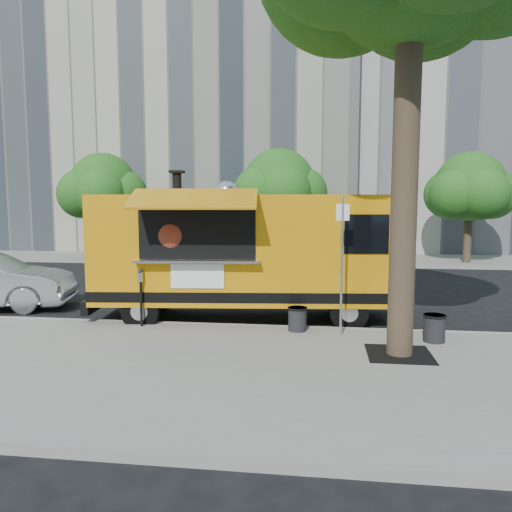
{
  "coord_description": "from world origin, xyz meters",
  "views": [
    {
      "loc": [
        1.1,
        -12.24,
        3.02
      ],
      "look_at": [
        -0.5,
        0.0,
        1.68
      ],
      "focal_mm": 35.0,
      "sensor_mm": 36.0,
      "label": 1
    }
  ],
  "objects_px": {
    "far_tree_c": "(470,187)",
    "trash_bin_left": "(434,327)",
    "far_tree_b": "(279,185)",
    "far_tree_a": "(103,187)",
    "parking_meter": "(141,291)",
    "food_truck": "(242,251)",
    "sign_post": "(342,257)",
    "trash_bin_right": "(297,318)"
  },
  "relations": [
    {
      "from": "far_tree_c",
      "to": "sign_post",
      "type": "relative_size",
      "value": 1.74
    },
    {
      "from": "far_tree_a",
      "to": "trash_bin_right",
      "type": "bearing_deg",
      "value": -52.05
    },
    {
      "from": "parking_meter",
      "to": "trash_bin_left",
      "type": "relative_size",
      "value": 2.36
    },
    {
      "from": "far_tree_a",
      "to": "far_tree_c",
      "type": "distance_m",
      "value": 18.0
    },
    {
      "from": "sign_post",
      "to": "trash_bin_right",
      "type": "height_order",
      "value": "sign_post"
    },
    {
      "from": "sign_post",
      "to": "trash_bin_right",
      "type": "distance_m",
      "value": 1.72
    },
    {
      "from": "sign_post",
      "to": "trash_bin_left",
      "type": "relative_size",
      "value": 5.31
    },
    {
      "from": "far_tree_c",
      "to": "trash_bin_right",
      "type": "height_order",
      "value": "far_tree_c"
    },
    {
      "from": "far_tree_b",
      "to": "far_tree_c",
      "type": "bearing_deg",
      "value": -1.91
    },
    {
      "from": "far_tree_a",
      "to": "far_tree_c",
      "type": "xyz_separation_m",
      "value": [
        18.0,
        0.1,
        -0.06
      ]
    },
    {
      "from": "far_tree_c",
      "to": "trash_bin_left",
      "type": "xyz_separation_m",
      "value": [
        -4.56,
        -14.22,
        -3.26
      ]
    },
    {
      "from": "far_tree_c",
      "to": "trash_bin_left",
      "type": "distance_m",
      "value": 15.28
    },
    {
      "from": "parking_meter",
      "to": "trash_bin_left",
      "type": "xyz_separation_m",
      "value": [
        6.44,
        -0.47,
        -0.53
      ]
    },
    {
      "from": "sign_post",
      "to": "parking_meter",
      "type": "xyz_separation_m",
      "value": [
        -4.55,
        0.2,
        -0.87
      ]
    },
    {
      "from": "far_tree_b",
      "to": "trash_bin_right",
      "type": "relative_size",
      "value": 10.4
    },
    {
      "from": "far_tree_c",
      "to": "sign_post",
      "type": "height_order",
      "value": "far_tree_c"
    },
    {
      "from": "far_tree_c",
      "to": "trash_bin_left",
      "type": "bearing_deg",
      "value": -107.78
    },
    {
      "from": "sign_post",
      "to": "food_truck",
      "type": "xyz_separation_m",
      "value": [
        -2.42,
        1.71,
        -0.08
      ]
    },
    {
      "from": "far_tree_a",
      "to": "parking_meter",
      "type": "relative_size",
      "value": 4.01
    },
    {
      "from": "parking_meter",
      "to": "trash_bin_left",
      "type": "bearing_deg",
      "value": -4.15
    },
    {
      "from": "food_truck",
      "to": "trash_bin_right",
      "type": "relative_size",
      "value": 14.74
    },
    {
      "from": "far_tree_c",
      "to": "trash_bin_left",
      "type": "height_order",
      "value": "far_tree_c"
    },
    {
      "from": "far_tree_a",
      "to": "parking_meter",
      "type": "xyz_separation_m",
      "value": [
        7.0,
        -13.65,
        -2.79
      ]
    },
    {
      "from": "far_tree_b",
      "to": "food_truck",
      "type": "xyz_separation_m",
      "value": [
        0.13,
        -12.54,
        -2.06
      ]
    },
    {
      "from": "far_tree_b",
      "to": "parking_meter",
      "type": "distance_m",
      "value": 14.48
    },
    {
      "from": "far_tree_c",
      "to": "trash_bin_right",
      "type": "relative_size",
      "value": 9.85
    },
    {
      "from": "far_tree_a",
      "to": "trash_bin_left",
      "type": "relative_size",
      "value": 9.48
    },
    {
      "from": "sign_post",
      "to": "trash_bin_left",
      "type": "xyz_separation_m",
      "value": [
        1.89,
        -0.27,
        -1.4
      ]
    },
    {
      "from": "parking_meter",
      "to": "food_truck",
      "type": "distance_m",
      "value": 2.73
    },
    {
      "from": "far_tree_b",
      "to": "sign_post",
      "type": "height_order",
      "value": "far_tree_b"
    },
    {
      "from": "far_tree_c",
      "to": "far_tree_b",
      "type": "bearing_deg",
      "value": 178.09
    },
    {
      "from": "far_tree_b",
      "to": "parking_meter",
      "type": "bearing_deg",
      "value": -98.1
    },
    {
      "from": "far_tree_a",
      "to": "food_truck",
      "type": "bearing_deg",
      "value": -53.03
    },
    {
      "from": "parking_meter",
      "to": "trash_bin_right",
      "type": "height_order",
      "value": "parking_meter"
    },
    {
      "from": "far_tree_b",
      "to": "food_truck",
      "type": "height_order",
      "value": "far_tree_b"
    },
    {
      "from": "food_truck",
      "to": "trash_bin_left",
      "type": "distance_m",
      "value": 4.92
    },
    {
      "from": "parking_meter",
      "to": "trash_bin_right",
      "type": "xyz_separation_m",
      "value": [
        3.6,
        0.05,
        -0.55
      ]
    },
    {
      "from": "far_tree_c",
      "to": "sign_post",
      "type": "bearing_deg",
      "value": -114.81
    },
    {
      "from": "far_tree_b",
      "to": "far_tree_c",
      "type": "distance_m",
      "value": 9.01
    },
    {
      "from": "far_tree_a",
      "to": "far_tree_c",
      "type": "relative_size",
      "value": 1.03
    },
    {
      "from": "sign_post",
      "to": "trash_bin_right",
      "type": "bearing_deg",
      "value": 165.18
    },
    {
      "from": "trash_bin_left",
      "to": "parking_meter",
      "type": "bearing_deg",
      "value": 175.85
    }
  ]
}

